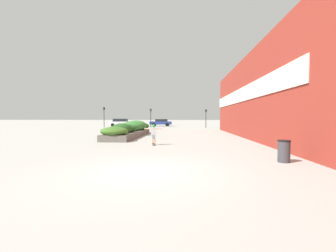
{
  "coord_description": "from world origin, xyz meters",
  "views": [
    {
      "loc": [
        1.21,
        -7.03,
        1.73
      ],
      "look_at": [
        -0.4,
        14.25,
        0.92
      ],
      "focal_mm": 24.0,
      "sensor_mm": 36.0,
      "label": 1
    }
  ],
  "objects_px": {
    "traffic_light_right": "(206,115)",
    "traffic_light_far_left": "(104,114)",
    "skateboard": "(154,144)",
    "car_leftmost": "(161,122)",
    "traffic_light_left": "(151,115)",
    "car_center_left": "(121,122)",
    "trash_bin": "(284,151)",
    "skateboarder": "(154,132)"
  },
  "relations": [
    {
      "from": "traffic_light_far_left",
      "to": "trash_bin",
      "type": "bearing_deg",
      "value": -58.58
    },
    {
      "from": "trash_bin",
      "to": "traffic_light_far_left",
      "type": "bearing_deg",
      "value": 121.42
    },
    {
      "from": "traffic_light_left",
      "to": "traffic_light_far_left",
      "type": "xyz_separation_m",
      "value": [
        -8.24,
        -0.12,
        0.17
      ]
    },
    {
      "from": "skateboarder",
      "to": "skateboard",
      "type": "bearing_deg",
      "value": 173.36
    },
    {
      "from": "traffic_light_right",
      "to": "trash_bin",
      "type": "bearing_deg",
      "value": -89.35
    },
    {
      "from": "car_center_left",
      "to": "traffic_light_left",
      "type": "height_order",
      "value": "traffic_light_left"
    },
    {
      "from": "skateboard",
      "to": "car_center_left",
      "type": "distance_m",
      "value": 30.29
    },
    {
      "from": "trash_bin",
      "to": "traffic_light_left",
      "type": "bearing_deg",
      "value": 108.24
    },
    {
      "from": "car_leftmost",
      "to": "car_center_left",
      "type": "xyz_separation_m",
      "value": [
        -7.48,
        -2.18,
        0.03
      ]
    },
    {
      "from": "car_leftmost",
      "to": "traffic_light_left",
      "type": "height_order",
      "value": "traffic_light_left"
    },
    {
      "from": "trash_bin",
      "to": "traffic_light_left",
      "type": "relative_size",
      "value": 0.27
    },
    {
      "from": "skateboarder",
      "to": "trash_bin",
      "type": "distance_m",
      "value": 7.62
    },
    {
      "from": "skateboard",
      "to": "traffic_light_right",
      "type": "height_order",
      "value": "traffic_light_right"
    },
    {
      "from": "car_leftmost",
      "to": "traffic_light_right",
      "type": "xyz_separation_m",
      "value": [
        8.27,
        -6.75,
        1.36
      ]
    },
    {
      "from": "trash_bin",
      "to": "car_leftmost",
      "type": "bearing_deg",
      "value": 103.57
    },
    {
      "from": "trash_bin",
      "to": "skateboarder",
      "type": "bearing_deg",
      "value": 139.38
    },
    {
      "from": "traffic_light_far_left",
      "to": "car_center_left",
      "type": "bearing_deg",
      "value": 64.77
    },
    {
      "from": "trash_bin",
      "to": "car_center_left",
      "type": "relative_size",
      "value": 0.18
    },
    {
      "from": "car_center_left",
      "to": "traffic_light_left",
      "type": "bearing_deg",
      "value": 58.41
    },
    {
      "from": "skateboarder",
      "to": "car_leftmost",
      "type": "bearing_deg",
      "value": 88.61
    },
    {
      "from": "skateboarder",
      "to": "car_center_left",
      "type": "bearing_deg",
      "value": 103.24
    },
    {
      "from": "skateboard",
      "to": "skateboarder",
      "type": "distance_m",
      "value": 0.76
    },
    {
      "from": "traffic_light_right",
      "to": "traffic_light_far_left",
      "type": "xyz_separation_m",
      "value": [
        -17.64,
        0.55,
        0.28
      ]
    },
    {
      "from": "trash_bin",
      "to": "traffic_light_right",
      "type": "height_order",
      "value": "traffic_light_right"
    },
    {
      "from": "skateboarder",
      "to": "traffic_light_far_left",
      "type": "xyz_separation_m",
      "value": [
        -12.19,
        24.45,
        1.57
      ]
    },
    {
      "from": "car_leftmost",
      "to": "traffic_light_left",
      "type": "distance_m",
      "value": 6.36
    },
    {
      "from": "traffic_light_right",
      "to": "skateboard",
      "type": "bearing_deg",
      "value": -102.84
    },
    {
      "from": "car_leftmost",
      "to": "traffic_light_left",
      "type": "relative_size",
      "value": 1.33
    },
    {
      "from": "skateboard",
      "to": "car_leftmost",
      "type": "distance_m",
      "value": 30.8
    },
    {
      "from": "skateboarder",
      "to": "traffic_light_right",
      "type": "distance_m",
      "value": 24.55
    },
    {
      "from": "car_center_left",
      "to": "traffic_light_right",
      "type": "relative_size",
      "value": 1.52
    },
    {
      "from": "skateboarder",
      "to": "traffic_light_left",
      "type": "relative_size",
      "value": 0.37
    },
    {
      "from": "trash_bin",
      "to": "traffic_light_right",
      "type": "xyz_separation_m",
      "value": [
        -0.33,
        28.86,
        1.69
      ]
    },
    {
      "from": "skateboarder",
      "to": "trash_bin",
      "type": "bearing_deg",
      "value": -47.26
    },
    {
      "from": "skateboard",
      "to": "trash_bin",
      "type": "height_order",
      "value": "trash_bin"
    },
    {
      "from": "skateboarder",
      "to": "traffic_light_far_left",
      "type": "bearing_deg",
      "value": 109.86
    },
    {
      "from": "car_center_left",
      "to": "traffic_light_right",
      "type": "bearing_deg",
      "value": 73.81
    },
    {
      "from": "skateboarder",
      "to": "traffic_light_right",
      "type": "bearing_deg",
      "value": 70.52
    },
    {
      "from": "car_center_left",
      "to": "traffic_light_right",
      "type": "distance_m",
      "value": 16.45
    },
    {
      "from": "trash_bin",
      "to": "traffic_light_left",
      "type": "distance_m",
      "value": 31.15
    },
    {
      "from": "car_leftmost",
      "to": "traffic_light_far_left",
      "type": "xyz_separation_m",
      "value": [
        -9.37,
        -6.2,
        1.64
      ]
    },
    {
      "from": "skateboarder",
      "to": "trash_bin",
      "type": "height_order",
      "value": "skateboarder"
    }
  ]
}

